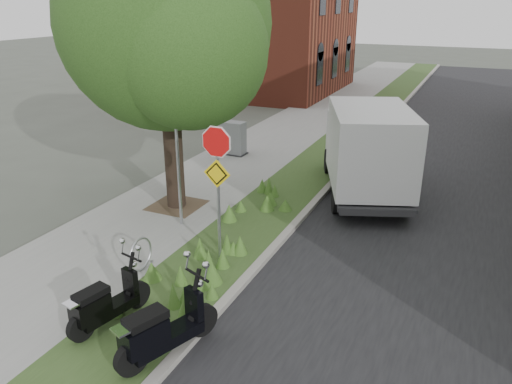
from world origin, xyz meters
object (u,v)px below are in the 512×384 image
sign_assembly (217,167)px  box_truck (367,146)px  scooter_near (101,308)px  utility_cabinet (234,139)px  scooter_far (157,336)px

sign_assembly → box_truck: (2.01, 5.55, -0.77)m
scooter_near → utility_cabinet: utility_cabinet is taller
sign_assembly → scooter_near: sign_assembly is taller
scooter_near → scooter_far: size_ratio=0.92×
sign_assembly → utility_cabinet: sign_assembly is taller
sign_assembly → scooter_near: (-0.68, -3.15, -1.79)m
box_truck → scooter_far: bearing=-98.2°
scooter_near → scooter_far: (1.41, -0.29, 0.05)m
sign_assembly → scooter_far: 3.92m
box_truck → utility_cabinet: bearing=160.8°
scooter_far → box_truck: bearing=81.8°
sign_assembly → scooter_far: (0.72, -3.44, -1.74)m
utility_cabinet → sign_assembly: bearing=-65.4°
box_truck → scooter_near: bearing=-107.2°
scooter_far → scooter_near: bearing=168.5°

